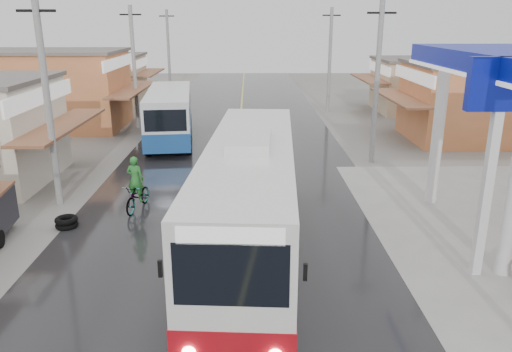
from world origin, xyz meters
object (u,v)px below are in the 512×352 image
object	(u,v)px
second_bus	(170,114)
cyclist	(137,192)
coach_bus	(250,197)
tyre_stack	(67,222)

from	to	relation	value
second_bus	cyclist	size ratio (longest dim) A/B	4.28
second_bus	cyclist	distance (m)	11.52
coach_bus	second_bus	distance (m)	15.94
coach_bus	tyre_stack	world-z (taller)	coach_bus
second_bus	tyre_stack	world-z (taller)	second_bus
cyclist	tyre_stack	distance (m)	2.83
second_bus	tyre_stack	bearing A→B (deg)	-103.68
coach_bus	tyre_stack	bearing A→B (deg)	166.60
coach_bus	cyclist	size ratio (longest dim) A/B	5.64
second_bus	tyre_stack	distance (m)	13.39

